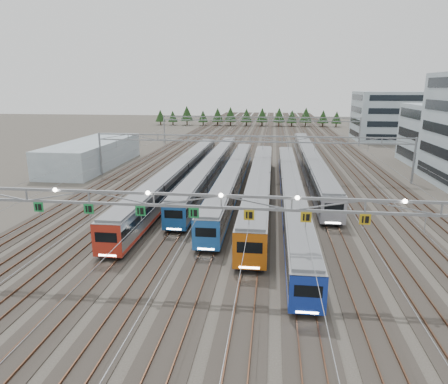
# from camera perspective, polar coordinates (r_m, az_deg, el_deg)

# --- Properties ---
(ground) EXTENTS (400.00, 400.00, 0.00)m
(ground) POSITION_cam_1_polar(r_m,az_deg,el_deg) (34.83, -0.36, -12.99)
(ground) COLOR #47423A
(ground) RESTS_ON ground
(track_bed) EXTENTS (54.00, 260.00, 5.42)m
(track_bed) POSITION_cam_1_polar(r_m,az_deg,el_deg) (131.44, 5.27, 8.34)
(track_bed) COLOR #2D2823
(track_bed) RESTS_ON ground
(train_a) EXTENTS (2.94, 61.12, 3.83)m
(train_a) POSITION_cam_1_polar(r_m,az_deg,el_deg) (67.09, -6.28, 2.63)
(train_a) COLOR black
(train_a) RESTS_ON ground
(train_b) EXTENTS (2.83, 58.57, 3.68)m
(train_b) POSITION_cam_1_polar(r_m,az_deg,el_deg) (72.60, -1.64, 3.59)
(train_b) COLOR black
(train_b) RESTS_ON ground
(train_c) EXTENTS (2.82, 52.73, 3.68)m
(train_c) POSITION_cam_1_polar(r_m,az_deg,el_deg) (64.21, 1.26, 2.09)
(train_c) COLOR black
(train_c) RESTS_ON ground
(train_d) EXTENTS (3.07, 51.49, 4.00)m
(train_d) POSITION_cam_1_polar(r_m,az_deg,el_deg) (59.63, 5.15, 1.20)
(train_d) COLOR black
(train_d) RESTS_ON ground
(train_e) EXTENTS (2.70, 60.72, 3.51)m
(train_e) POSITION_cam_1_polar(r_m,az_deg,el_deg) (57.82, 9.53, 0.37)
(train_e) COLOR black
(train_e) RESTS_ON ground
(train_f) EXTENTS (3.02, 63.99, 3.94)m
(train_f) POSITION_cam_1_polar(r_m,az_deg,el_deg) (78.92, 12.21, 4.26)
(train_f) COLOR black
(train_f) RESTS_ON ground
(gantry_near) EXTENTS (56.36, 0.61, 8.08)m
(gantry_near) POSITION_cam_1_polar(r_m,az_deg,el_deg) (32.03, -0.49, -1.81)
(gantry_near) COLOR gray
(gantry_near) RESTS_ON ground
(gantry_mid) EXTENTS (56.36, 0.36, 8.00)m
(gantry_mid) POSITION_cam_1_polar(r_m,az_deg,el_deg) (71.34, 3.76, 6.86)
(gantry_mid) COLOR gray
(gantry_mid) RESTS_ON ground
(gantry_far) EXTENTS (56.36, 0.36, 8.00)m
(gantry_far) POSITION_cam_1_polar(r_m,az_deg,el_deg) (116.03, 5.08, 9.91)
(gantry_far) COLOR gray
(gantry_far) RESTS_ON ground
(depot_bldg_mid) EXTENTS (14.00, 16.00, 12.64)m
(depot_bldg_mid) POSITION_cam_1_polar(r_m,az_deg,el_deg) (96.98, 28.82, 7.15)
(depot_bldg_mid) COLOR #96A9B3
(depot_bldg_mid) RESTS_ON ground
(depot_bldg_north) EXTENTS (22.00, 18.00, 14.76)m
(depot_bldg_north) POSITION_cam_1_polar(r_m,az_deg,el_deg) (135.11, 22.94, 9.94)
(depot_bldg_north) COLOR #96A9B3
(depot_bldg_north) RESTS_ON ground
(west_shed) EXTENTS (10.00, 30.00, 5.26)m
(west_shed) POSITION_cam_1_polar(r_m,az_deg,el_deg) (88.10, -18.26, 5.20)
(west_shed) COLOR #96A9B3
(west_shed) RESTS_ON ground
(treeline) EXTENTS (106.40, 5.60, 7.02)m
(treeline) POSITION_cam_1_polar(r_m,az_deg,el_deg) (171.42, 7.58, 10.70)
(treeline) COLOR #332114
(treeline) RESTS_ON ground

